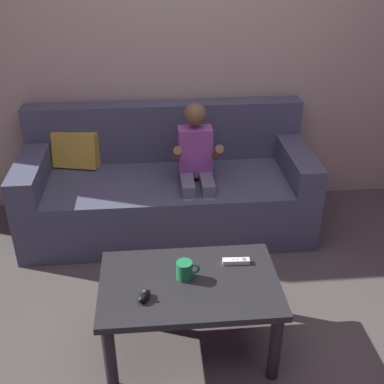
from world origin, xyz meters
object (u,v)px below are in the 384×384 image
(coffee_table, at_px, (190,293))
(game_remote_white_near_edge, at_px, (236,261))
(person_seated_on_couch, at_px, (196,167))
(nunchuk_black, at_px, (144,296))
(couch, at_px, (166,188))
(coffee_mug, at_px, (185,270))

(coffee_table, distance_m, game_remote_white_near_edge, 0.29)
(person_seated_on_couch, height_order, nunchuk_black, person_seated_on_couch)
(person_seated_on_couch, height_order, coffee_table, person_seated_on_couch)
(couch, relative_size, person_seated_on_couch, 2.09)
(person_seated_on_couch, height_order, game_remote_white_near_edge, person_seated_on_couch)
(person_seated_on_couch, relative_size, coffee_table, 1.09)
(person_seated_on_couch, relative_size, coffee_mug, 8.14)
(coffee_mug, bearing_deg, person_seated_on_couch, 81.39)
(game_remote_white_near_edge, relative_size, coffee_mug, 1.20)
(couch, xyz_separation_m, coffee_mug, (0.05, -1.19, 0.19))
(coffee_table, height_order, nunchuk_black, nunchuk_black)
(game_remote_white_near_edge, height_order, nunchuk_black, nunchuk_black)
(couch, bearing_deg, coffee_table, -86.76)
(person_seated_on_couch, bearing_deg, nunchuk_black, -107.13)
(couch, xyz_separation_m, person_seated_on_couch, (0.20, -0.18, 0.25))
(couch, height_order, coffee_mug, couch)
(person_seated_on_couch, xyz_separation_m, coffee_table, (-0.13, -1.04, -0.18))
(person_seated_on_couch, height_order, coffee_mug, person_seated_on_couch)
(couch, relative_size, nunchuk_black, 20.13)
(game_remote_white_near_edge, xyz_separation_m, nunchuk_black, (-0.47, -0.23, 0.01))
(nunchuk_black, height_order, coffee_mug, coffee_mug)
(person_seated_on_couch, xyz_separation_m, coffee_mug, (-0.15, -1.01, -0.06))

